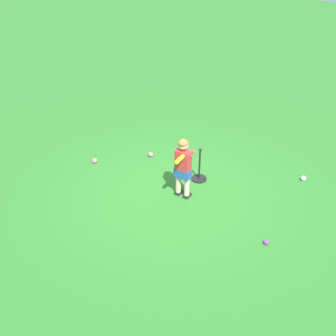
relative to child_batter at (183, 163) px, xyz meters
The scene contains 7 objects.
ground_plane 0.69m from the child_batter, 78.92° to the left, with size 40.00×40.00×0.00m, color #2D7528.
child_batter is the anchor object (origin of this frame).
play_ball_far_right 1.58m from the child_batter, 58.75° to the left, with size 0.10×0.10×0.10m, color pink.
play_ball_behind_batter 2.09m from the child_batter, 91.46° to the left, with size 0.10×0.10×0.10m, color pink.
play_ball_far_left 2.33m from the child_batter, 43.03° to the right, with size 0.09×0.09×0.09m, color white.
play_ball_near_batter 1.81m from the child_batter, 100.97° to the right, with size 0.08×0.08×0.08m, color purple.
batting_tee 0.81m from the child_batter, ahead, with size 0.28×0.28×0.62m.
Camera 1 is at (-4.93, -3.32, 4.12)m, focal length 44.21 mm.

